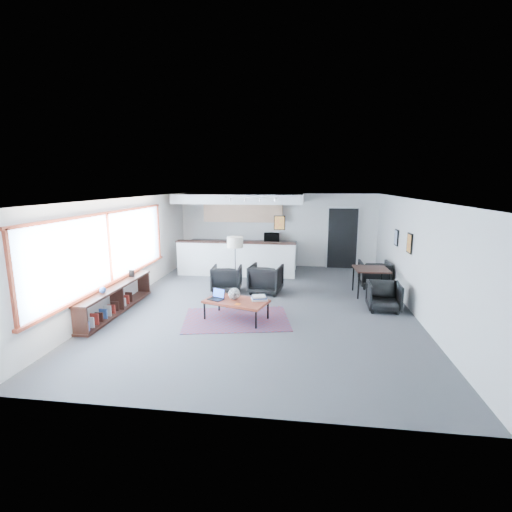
# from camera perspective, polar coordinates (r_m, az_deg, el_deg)

# --- Properties ---
(room) EXTENTS (7.02, 9.02, 2.62)m
(room) POSITION_cam_1_polar(r_m,az_deg,el_deg) (8.94, 1.13, 0.45)
(room) COLOR #49494C
(room) RESTS_ON ground
(window) EXTENTS (0.10, 5.95, 1.66)m
(window) POSITION_cam_1_polar(r_m,az_deg,el_deg) (9.13, -21.70, 0.86)
(window) COLOR #8CBFFF
(window) RESTS_ON room
(console) EXTENTS (0.35, 3.00, 0.80)m
(console) POSITION_cam_1_polar(r_m,az_deg,el_deg) (9.18, -20.74, -6.28)
(console) COLOR black
(console) RESTS_ON floor
(kitchenette) EXTENTS (4.20, 1.96, 2.60)m
(kitchenette) POSITION_cam_1_polar(r_m,az_deg,el_deg) (12.73, -2.38, 4.02)
(kitchenette) COLOR white
(kitchenette) RESTS_ON floor
(doorway) EXTENTS (1.10, 0.12, 2.15)m
(doorway) POSITION_cam_1_polar(r_m,az_deg,el_deg) (13.36, 13.14, 2.76)
(doorway) COLOR black
(doorway) RESTS_ON room
(track_light) EXTENTS (1.60, 0.07, 0.15)m
(track_light) POSITION_cam_1_polar(r_m,az_deg,el_deg) (11.05, -0.63, 8.92)
(track_light) COLOR silver
(track_light) RESTS_ON room
(wall_art_lower) EXTENTS (0.03, 0.38, 0.48)m
(wall_art_lower) POSITION_cam_1_polar(r_m,az_deg,el_deg) (9.57, 22.54, 1.82)
(wall_art_lower) COLOR black
(wall_art_lower) RESTS_ON room
(wall_art_upper) EXTENTS (0.03, 0.34, 0.44)m
(wall_art_upper) POSITION_cam_1_polar(r_m,az_deg,el_deg) (10.83, 20.78, 2.68)
(wall_art_upper) COLOR black
(wall_art_upper) RESTS_ON room
(kilim_rug) EXTENTS (2.54, 1.97, 0.01)m
(kilim_rug) POSITION_cam_1_polar(r_m,az_deg,el_deg) (8.32, -3.03, -9.67)
(kilim_rug) COLOR #512B3F
(kilim_rug) RESTS_ON floor
(coffee_table) EXTENTS (1.51, 1.10, 0.44)m
(coffee_table) POSITION_cam_1_polar(r_m,az_deg,el_deg) (8.18, -3.06, -7.04)
(coffee_table) COLOR maroon
(coffee_table) RESTS_ON floor
(laptop) EXTENTS (0.40, 0.37, 0.23)m
(laptop) POSITION_cam_1_polar(r_m,az_deg,el_deg) (8.28, -5.98, -6.15)
(laptop) COLOR black
(laptop) RESTS_ON coffee_table
(ceramic_pot) EXTENTS (0.26, 0.26, 0.26)m
(ceramic_pot) POSITION_cam_1_polar(r_m,az_deg,el_deg) (8.19, -3.37, -5.83)
(ceramic_pot) COLOR gray
(ceramic_pot) RESTS_ON coffee_table
(book_stack) EXTENTS (0.40, 0.35, 0.10)m
(book_stack) POSITION_cam_1_polar(r_m,az_deg,el_deg) (8.17, 0.48, -6.46)
(book_stack) COLOR silver
(book_stack) RESTS_ON coffee_table
(coaster) EXTENTS (0.13, 0.13, 0.01)m
(coaster) POSITION_cam_1_polar(r_m,az_deg,el_deg) (7.91, -2.82, -7.41)
(coaster) COLOR #E5590C
(coaster) RESTS_ON coffee_table
(armchair_left) EXTENTS (0.81, 0.76, 0.80)m
(armchair_left) POSITION_cam_1_polar(r_m,az_deg,el_deg) (10.29, -4.54, -3.30)
(armchair_left) COLOR black
(armchair_left) RESTS_ON floor
(armchair_right) EXTENTS (0.94, 0.90, 0.86)m
(armchair_right) POSITION_cam_1_polar(r_m,az_deg,el_deg) (10.13, 1.52, -3.31)
(armchair_right) COLOR black
(armchair_right) RESTS_ON floor
(floor_lamp) EXTENTS (0.52, 0.52, 1.53)m
(floor_lamp) POSITION_cam_1_polar(r_m,az_deg,el_deg) (10.07, -3.24, 1.82)
(floor_lamp) COLOR black
(floor_lamp) RESTS_ON floor
(dining_table) EXTENTS (0.91, 0.91, 0.73)m
(dining_table) POSITION_cam_1_polar(r_m,az_deg,el_deg) (10.34, 17.28, -2.18)
(dining_table) COLOR black
(dining_table) RESTS_ON floor
(dining_chair_near) EXTENTS (0.64, 0.60, 0.64)m
(dining_chair_near) POSITION_cam_1_polar(r_m,az_deg,el_deg) (9.26, 19.05, -6.06)
(dining_chair_near) COLOR black
(dining_chair_near) RESTS_ON floor
(dining_chair_far) EXTENTS (0.71, 0.66, 0.72)m
(dining_chair_far) POSITION_cam_1_polar(r_m,az_deg,el_deg) (11.23, 17.71, -2.78)
(dining_chair_far) COLOR black
(dining_chair_far) RESTS_ON floor
(microwave) EXTENTS (0.56, 0.34, 0.36)m
(microwave) POSITION_cam_1_polar(r_m,az_deg,el_deg) (13.07, 2.42, 3.02)
(microwave) COLOR black
(microwave) RESTS_ON kitchenette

